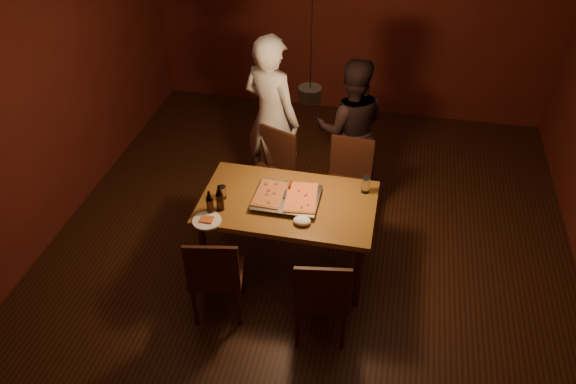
% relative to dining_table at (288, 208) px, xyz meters
% --- Properties ---
extents(room_shell, '(6.00, 6.00, 6.00)m').
position_rel_dining_table_xyz_m(room_shell, '(0.15, 0.09, 0.72)').
color(room_shell, '#361C0E').
rests_on(room_shell, ground).
extents(dining_table, '(1.50, 0.90, 0.75)m').
position_rel_dining_table_xyz_m(dining_table, '(0.00, 0.00, 0.00)').
color(dining_table, brown).
rests_on(dining_table, floor).
extents(chair_far_left, '(0.55, 0.55, 0.49)m').
position_rel_dining_table_xyz_m(chair_far_left, '(-0.33, 0.80, -0.14)').
color(chair_far_left, '#38190F').
rests_on(chair_far_left, floor).
extents(chair_far_right, '(0.45, 0.45, 0.49)m').
position_rel_dining_table_xyz_m(chair_far_right, '(0.44, 0.80, -0.14)').
color(chair_far_right, '#38190F').
rests_on(chair_far_right, floor).
extents(chair_near_left, '(0.49, 0.49, 0.49)m').
position_rel_dining_table_xyz_m(chair_near_left, '(-0.44, -0.73, -0.14)').
color(chair_near_left, '#38190F').
rests_on(chair_near_left, floor).
extents(chair_near_right, '(0.48, 0.48, 0.49)m').
position_rel_dining_table_xyz_m(chair_near_right, '(0.43, -0.77, -0.14)').
color(chair_near_right, '#38190F').
rests_on(chair_near_right, floor).
extents(pizza_tray, '(0.56, 0.46, 0.05)m').
position_rel_dining_table_xyz_m(pizza_tray, '(-0.01, 0.00, 0.10)').
color(pizza_tray, silver).
rests_on(pizza_tray, dining_table).
extents(pizza_meat, '(0.26, 0.39, 0.02)m').
position_rel_dining_table_xyz_m(pizza_meat, '(-0.16, -0.00, 0.13)').
color(pizza_meat, maroon).
rests_on(pizza_meat, pizza_tray).
extents(pizza_cheese, '(0.31, 0.45, 0.02)m').
position_rel_dining_table_xyz_m(pizza_cheese, '(0.11, 0.01, 0.13)').
color(pizza_cheese, gold).
rests_on(pizza_cheese, pizza_tray).
extents(spatula, '(0.10, 0.24, 0.04)m').
position_rel_dining_table_xyz_m(spatula, '(-0.00, 0.02, 0.14)').
color(spatula, silver).
rests_on(spatula, pizza_tray).
extents(beer_bottle_a, '(0.06, 0.06, 0.22)m').
position_rel_dining_table_xyz_m(beer_bottle_a, '(-0.60, -0.29, 0.19)').
color(beer_bottle_a, black).
rests_on(beer_bottle_a, dining_table).
extents(beer_bottle_b, '(0.06, 0.06, 0.24)m').
position_rel_dining_table_xyz_m(beer_bottle_b, '(-0.53, -0.23, 0.20)').
color(beer_bottle_b, black).
rests_on(beer_bottle_b, dining_table).
extents(water_glass_left, '(0.07, 0.07, 0.12)m').
position_rel_dining_table_xyz_m(water_glass_left, '(-0.57, -0.07, 0.13)').
color(water_glass_left, silver).
rests_on(water_glass_left, dining_table).
extents(water_glass_right, '(0.07, 0.07, 0.15)m').
position_rel_dining_table_xyz_m(water_glass_right, '(0.63, 0.27, 0.15)').
color(water_glass_right, silver).
rests_on(water_glass_right, dining_table).
extents(plate_slice, '(0.24, 0.24, 0.03)m').
position_rel_dining_table_xyz_m(plate_slice, '(-0.60, -0.40, 0.08)').
color(plate_slice, white).
rests_on(plate_slice, dining_table).
extents(napkin, '(0.15, 0.11, 0.06)m').
position_rel_dining_table_xyz_m(napkin, '(0.17, -0.27, 0.10)').
color(napkin, white).
rests_on(napkin, dining_table).
extents(diner_white, '(0.76, 0.66, 1.77)m').
position_rel_dining_table_xyz_m(diner_white, '(-0.41, 1.12, 0.21)').
color(diner_white, silver).
rests_on(diner_white, floor).
extents(diner_dark, '(0.83, 0.69, 1.52)m').
position_rel_dining_table_xyz_m(diner_dark, '(0.38, 1.29, 0.08)').
color(diner_dark, black).
rests_on(diner_dark, floor).
extents(pendant_lamp, '(0.18, 0.18, 1.10)m').
position_rel_dining_table_xyz_m(pendant_lamp, '(0.15, 0.09, 1.08)').
color(pendant_lamp, black).
rests_on(pendant_lamp, ceiling).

